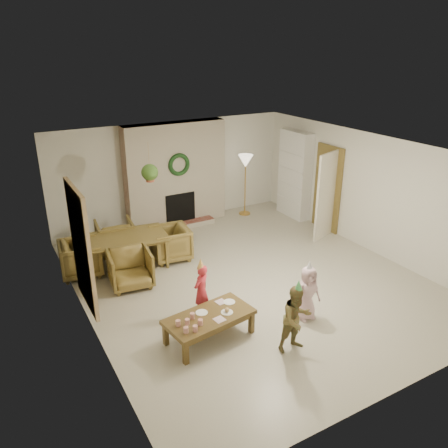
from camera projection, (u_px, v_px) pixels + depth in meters
floor at (248, 278)px, 8.59m from camera, size 7.00×7.00×0.00m
ceiling at (251, 150)px, 7.65m from camera, size 7.00×7.00×0.00m
wall_back at (172, 173)px, 10.94m from camera, size 7.00×0.00×7.00m
wall_front at (408, 311)px, 5.30m from camera, size 7.00×0.00×7.00m
wall_left at (82, 254)px, 6.75m from camera, size 0.00×7.00×7.00m
wall_right at (368, 193)px, 9.49m from camera, size 0.00×7.00×7.00m
fireplace_mass at (176, 175)px, 10.78m from camera, size 2.50×0.40×2.50m
fireplace_hearth at (183, 225)px, 10.94m from camera, size 1.60×0.30×0.12m
fireplace_firebox at (180, 208)px, 10.93m from camera, size 0.75×0.12×0.75m
fireplace_wreath at (179, 165)px, 10.48m from camera, size 0.54×0.10×0.54m
floor_lamp_base at (245, 213)px, 11.82m from camera, size 0.30×0.30×0.03m
floor_lamp_post at (245, 187)px, 11.55m from camera, size 0.03×0.03×1.43m
floor_lamp_shade at (246, 161)px, 11.29m from camera, size 0.38×0.38×0.32m
bookshelf_carcass at (295, 175)px, 11.32m from camera, size 0.30×1.00×2.20m
bookshelf_shelf_a at (293, 199)px, 11.56m from camera, size 0.30×0.92×0.03m
bookshelf_shelf_b at (294, 184)px, 11.41m from camera, size 0.30×0.92×0.03m
bookshelf_shelf_c at (294, 169)px, 11.26m from camera, size 0.30×0.92×0.03m
bookshelf_shelf_d at (295, 153)px, 11.11m from camera, size 0.30×0.92×0.03m
books_row_lower at (296, 196)px, 11.38m from camera, size 0.20×0.40×0.24m
books_row_mid at (292, 179)px, 11.39m from camera, size 0.20×0.44×0.24m
books_row_upper at (297, 165)px, 11.12m from camera, size 0.20×0.36×0.22m
door_frame at (328, 188)px, 10.52m from camera, size 0.05×0.86×2.04m
door_leaf at (326, 196)px, 10.05m from camera, size 0.77×0.32×2.00m
curtain_panel at (81, 248)px, 6.93m from camera, size 0.06×1.20×2.00m
dining_table at (122, 253)px, 8.91m from camera, size 1.92×1.22×0.64m
dining_chair_near at (130, 269)px, 8.22m from camera, size 0.84×0.86×0.70m
dining_chair_far at (115, 236)px, 9.58m from camera, size 0.84×0.86×0.70m
dining_chair_left at (81, 258)px, 8.61m from camera, size 0.86×0.84×0.70m
dining_chair_right at (170, 243)px, 9.25m from camera, size 0.86×0.84×0.70m
hanging_plant_cord at (149, 161)px, 8.39m from camera, size 0.01×0.01×0.70m
hanging_plant_pot at (150, 179)px, 8.53m from camera, size 0.16×0.16×0.12m
hanging_plant_foliage at (150, 172)px, 8.48m from camera, size 0.32×0.32×0.32m
coffee_table_top at (209, 317)px, 6.72m from camera, size 1.42×0.85×0.06m
coffee_table_apron at (209, 321)px, 6.74m from camera, size 1.30×0.73×0.08m
coffee_leg_fl at (186, 353)px, 6.25m from camera, size 0.08×0.08×0.35m
coffee_leg_fr at (251, 323)px, 6.94m from camera, size 0.08×0.08×0.35m
coffee_leg_bl at (166, 335)px, 6.65m from camera, size 0.08×0.08×0.35m
coffee_leg_br at (230, 307)px, 7.34m from camera, size 0.08×0.08×0.35m
cup_a at (186, 330)px, 6.28m from camera, size 0.08×0.08×0.09m
cup_b at (178, 323)px, 6.43m from camera, size 0.08×0.08×0.09m
cup_c at (195, 329)px, 6.31m from camera, size 0.08×0.08×0.09m
cup_d at (187, 322)px, 6.46m from camera, size 0.08×0.08×0.09m
cup_e at (200, 322)px, 6.46m from camera, size 0.08×0.08×0.09m
cup_f at (192, 316)px, 6.61m from camera, size 0.08×0.08×0.09m
plate_a at (202, 312)px, 6.76m from camera, size 0.21×0.21×0.01m
plate_b at (227, 312)px, 6.77m from camera, size 0.21×0.21×0.01m
plate_c at (229, 302)px, 7.04m from camera, size 0.21×0.21×0.01m
food_scoop at (227, 310)px, 6.76m from camera, size 0.08×0.08×0.07m
napkin_left at (219, 319)px, 6.60m from camera, size 0.17×0.17×0.01m
napkin_right at (221, 302)px, 7.04m from camera, size 0.17×0.17×0.01m
child_red at (201, 291)px, 7.26m from camera, size 0.40×0.36×0.92m
party_hat_red at (201, 263)px, 7.08m from camera, size 0.14×0.14×0.17m
child_plaid at (296, 319)px, 6.43m from camera, size 0.52×0.41×1.03m
party_hat_plaid at (299, 285)px, 6.22m from camera, size 0.16×0.16×0.17m
child_pink at (307, 293)px, 7.20m from camera, size 0.47×0.32×0.93m
party_hat_pink at (310, 265)px, 7.01m from camera, size 0.15×0.15×0.17m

